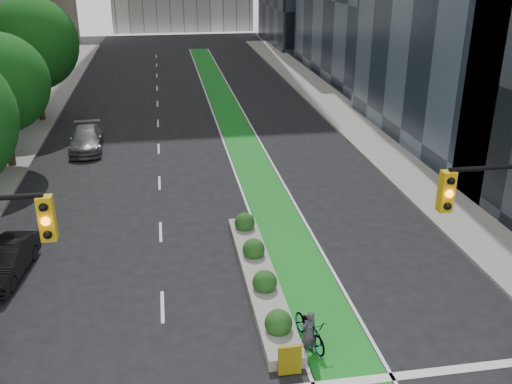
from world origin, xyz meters
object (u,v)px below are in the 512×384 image
object	(u,v)px
bicycle	(310,329)
cyclist	(309,333)
parked_car_left_far	(86,140)
median_planter	(260,274)
parked_car_left_mid	(5,261)

from	to	relation	value
bicycle	cyclist	bearing A→B (deg)	-122.29
cyclist	parked_car_left_far	distance (m)	23.57
bicycle	cyclist	xyz separation A→B (m)	(-0.18, -0.50, 0.24)
bicycle	median_planter	bearing A→B (deg)	91.56
bicycle	cyclist	distance (m)	0.58
bicycle	parked_car_left_mid	bearing A→B (deg)	138.00
median_planter	parked_car_left_mid	size ratio (longest dim) A/B	2.52
cyclist	parked_car_left_far	bearing A→B (deg)	-91.69
median_planter	parked_car_left_mid	xyz separation A→B (m)	(-9.62, 2.10, 0.30)
median_planter	bicycle	distance (m)	3.95
cyclist	parked_car_left_mid	bearing A→B (deg)	-55.81
cyclist	parked_car_left_mid	world-z (taller)	cyclist
bicycle	parked_car_left_mid	xyz separation A→B (m)	(-10.60, 5.93, 0.15)
parked_car_left_mid	median_planter	bearing A→B (deg)	-4.62
median_planter	parked_car_left_far	bearing A→B (deg)	115.16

